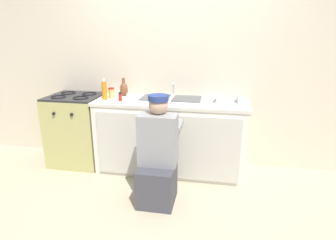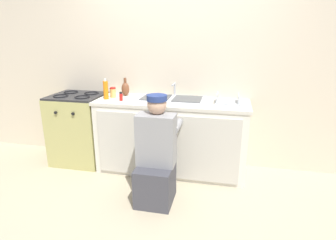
{
  "view_description": "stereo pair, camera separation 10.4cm",
  "coord_description": "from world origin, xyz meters",
  "views": [
    {
      "loc": [
        0.56,
        -2.92,
        1.67
      ],
      "look_at": [
        0.0,
        0.1,
        0.72
      ],
      "focal_mm": 30.0,
      "sensor_mm": 36.0,
      "label": 1
    },
    {
      "loc": [
        0.66,
        -2.9,
        1.67
      ],
      "look_at": [
        0.0,
        0.1,
        0.72
      ],
      "focal_mm": 30.0,
      "sensor_mm": 36.0,
      "label": 2
    }
  ],
  "objects": [
    {
      "name": "ground_plane",
      "position": [
        0.0,
        0.0,
        0.0
      ],
      "size": [
        12.0,
        12.0,
        0.0
      ],
      "primitive_type": "plane",
      "color": "tan"
    },
    {
      "name": "back_wall",
      "position": [
        0.0,
        0.65,
        1.25
      ],
      "size": [
        6.0,
        0.1,
        2.5
      ],
      "primitive_type": "cube",
      "color": "beige",
      "rests_on": "ground_plane"
    },
    {
      "name": "counter_cabinet",
      "position": [
        0.0,
        0.29,
        0.43
      ],
      "size": [
        1.79,
        0.62,
        0.86
      ],
      "color": "silver",
      "rests_on": "ground_plane"
    },
    {
      "name": "countertop",
      "position": [
        0.0,
        0.3,
        0.88
      ],
      "size": [
        1.83,
        0.62,
        0.04
      ],
      "primitive_type": "cube",
      "color": "beige",
      "rests_on": "counter_cabinet"
    },
    {
      "name": "sink_double_basin",
      "position": [
        0.0,
        0.3,
        0.92
      ],
      "size": [
        0.8,
        0.44,
        0.19
      ],
      "color": "silver",
      "rests_on": "countertop"
    },
    {
      "name": "stove_range",
      "position": [
        -1.25,
        0.3,
        0.46
      ],
      "size": [
        0.66,
        0.62,
        0.93
      ],
      "color": "tan",
      "rests_on": "ground_plane"
    },
    {
      "name": "plumber_person",
      "position": [
        -0.01,
        -0.4,
        0.46
      ],
      "size": [
        0.42,
        0.61,
        1.1
      ],
      "color": "#3F3F47",
      "rests_on": "ground_plane"
    },
    {
      "name": "soap_bottle_orange",
      "position": [
        -0.8,
        0.22,
        1.01
      ],
      "size": [
        0.06,
        0.06,
        0.25
      ],
      "color": "orange",
      "rests_on": "countertop"
    },
    {
      "name": "vase_decorative",
      "position": [
        -0.64,
        0.46,
        0.99
      ],
      "size": [
        0.1,
        0.1,
        0.23
      ],
      "color": "brown",
      "rests_on": "countertop"
    },
    {
      "name": "condiment_jar",
      "position": [
        -0.75,
        0.32,
        0.96
      ],
      "size": [
        0.07,
        0.07,
        0.13
      ],
      "color": "#DBB760",
      "rests_on": "countertop"
    },
    {
      "name": "spice_bottle_red",
      "position": [
        -0.59,
        0.18,
        0.95
      ],
      "size": [
        0.04,
        0.04,
        0.1
      ],
      "color": "red",
      "rests_on": "countertop"
    },
    {
      "name": "dish_rack_tray",
      "position": [
        0.65,
        0.32,
        0.92
      ],
      "size": [
        0.28,
        0.22,
        0.11
      ],
      "color": "#B2B7BC",
      "rests_on": "countertop"
    }
  ]
}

